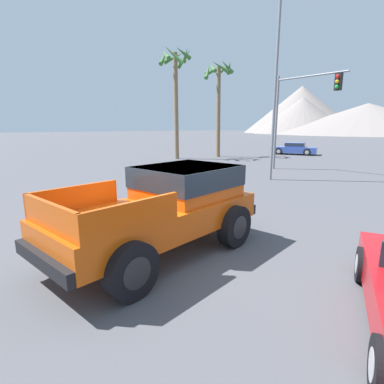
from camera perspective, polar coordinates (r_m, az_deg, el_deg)
ground_plane at (r=6.98m, az=-2.86°, el=-11.21°), size 320.00×320.00×0.00m
orange_pickup_truck at (r=6.79m, az=-4.50°, el=-2.18°), size 2.90×5.30×1.88m
parked_car_blue at (r=32.46m, az=18.89°, el=7.88°), size 4.72×3.45×1.20m
traffic_light_main at (r=19.96m, az=19.96°, el=15.61°), size 4.43×0.38×5.92m
street_lamp_post at (r=16.58m, az=15.73°, el=20.66°), size 0.90×0.24×9.01m
palm_tree_tall at (r=28.57m, az=5.11°, el=19.39°), size 2.86×2.80×8.51m
palm_tree_short at (r=26.84m, az=-3.14°, el=21.01°), size 2.95×2.80×9.19m
distant_mountain_range at (r=131.85m, az=31.29°, el=12.72°), size 159.36×70.58×20.35m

